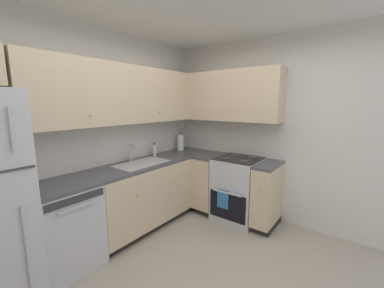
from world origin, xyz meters
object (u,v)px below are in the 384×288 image
oven_range (238,188)px  paper_towel_roll (180,142)px  dishwasher (65,228)px  soap_bottle (155,150)px

oven_range → paper_towel_roll: bearing=90.7°
dishwasher → oven_range: (2.07, -0.94, 0.02)m
soap_bottle → dishwasher: bearing=-173.0°
soap_bottle → paper_towel_roll: size_ratio=0.62×
dishwasher → oven_range: bearing=-24.4°
dishwasher → soap_bottle: (1.47, 0.18, 0.56)m
dishwasher → oven_range: 2.28m
dishwasher → soap_bottle: size_ratio=4.34×
dishwasher → oven_range: oven_range is taller
oven_range → soap_bottle: 1.38m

